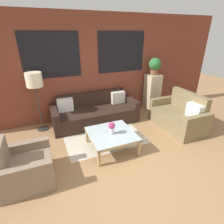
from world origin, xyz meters
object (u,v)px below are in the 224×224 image
at_px(floor_lamp, 34,82).
at_px(settee_vintage, 179,116).
at_px(drawer_cabinet, 152,92).
at_px(couch_dark, 95,113).
at_px(potted_plant, 155,65).
at_px(coffee_table, 112,135).
at_px(flower_vase, 112,127).
at_px(armchair_corner, 25,168).

bearing_deg(floor_lamp, settee_vintage, -20.59).
distance_m(floor_lamp, drawer_cabinet, 3.46).
height_order(settee_vintage, drawer_cabinet, drawer_cabinet).
bearing_deg(couch_dark, potted_plant, 5.81).
distance_m(coffee_table, flower_vase, 0.21).
bearing_deg(coffee_table, armchair_corner, -169.93).
bearing_deg(flower_vase, coffee_table, 74.72).
relative_size(settee_vintage, armchair_corner, 1.70).
relative_size(armchair_corner, floor_lamp, 0.57).
distance_m(armchair_corner, potted_plant, 4.29).
xyz_separation_m(settee_vintage, drawer_cabinet, (0.05, 1.33, 0.25)).
relative_size(armchair_corner, coffee_table, 0.90).
distance_m(settee_vintage, coffee_table, 2.00).
bearing_deg(drawer_cabinet, potted_plant, 90.00).
height_order(floor_lamp, drawer_cabinet, floor_lamp).
xyz_separation_m(couch_dark, floor_lamp, (-1.39, 0.12, 0.98)).
xyz_separation_m(armchair_corner, floor_lamp, (0.33, 1.75, 0.98)).
height_order(coffee_table, flower_vase, flower_vase).
bearing_deg(drawer_cabinet, settee_vintage, -92.16).
height_order(settee_vintage, flower_vase, settee_vintage).
bearing_deg(drawer_cabinet, couch_dark, -174.20).
height_order(couch_dark, drawer_cabinet, drawer_cabinet).
height_order(drawer_cabinet, flower_vase, drawer_cabinet).
bearing_deg(drawer_cabinet, floor_lamp, -178.61).
bearing_deg(couch_dark, armchair_corner, -136.69).
height_order(couch_dark, coffee_table, couch_dark).
xyz_separation_m(armchair_corner, potted_plant, (3.72, 1.83, 1.13)).
distance_m(couch_dark, drawer_cabinet, 2.02).
relative_size(settee_vintage, floor_lamp, 0.96).
bearing_deg(potted_plant, flower_vase, -142.75).
relative_size(coffee_table, flower_vase, 3.53).
xyz_separation_m(floor_lamp, drawer_cabinet, (3.38, 0.08, -0.70)).
bearing_deg(coffee_table, settee_vintage, 5.69).
bearing_deg(settee_vintage, coffee_table, -174.31).
bearing_deg(settee_vintage, floor_lamp, 159.41).
height_order(couch_dark, potted_plant, potted_plant).
xyz_separation_m(couch_dark, flower_vase, (-0.06, -1.36, 0.26)).
relative_size(drawer_cabinet, potted_plant, 2.23).
bearing_deg(coffee_table, couch_dark, 87.69).
bearing_deg(potted_plant, coffee_table, -143.11).
bearing_deg(flower_vase, couch_dark, 87.44).
bearing_deg(floor_lamp, couch_dark, -4.92).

